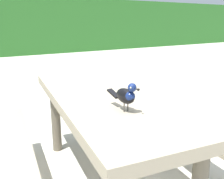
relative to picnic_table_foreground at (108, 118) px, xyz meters
name	(u,v)px	position (x,y,z in m)	size (l,w,h in m)	color
ground_plane	(147,173)	(0.35, -0.06, -0.56)	(60.00, 60.00, 0.00)	beige
picnic_table_foreground	(108,118)	(0.00, 0.00, 0.00)	(1.91, 1.93, 0.74)	gray
bird_grackle	(126,95)	(-0.10, -0.37, 0.29)	(0.08, 0.29, 0.18)	black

